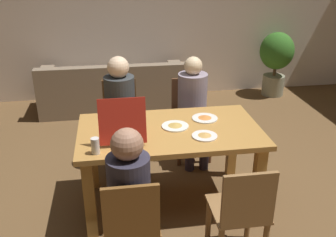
{
  "coord_description": "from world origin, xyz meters",
  "views": [
    {
      "loc": [
        -0.48,
        -2.97,
        2.2
      ],
      "look_at": [
        0.0,
        0.1,
        0.82
      ],
      "focal_mm": 40.44,
      "sensor_mm": 36.0,
      "label": 1
    }
  ],
  "objects": [
    {
      "name": "ground_plane",
      "position": [
        0.0,
        0.0,
        0.0
      ],
      "size": [
        20.0,
        20.0,
        0.0
      ],
      "primitive_type": "plane",
      "color": "brown"
    },
    {
      "name": "couch",
      "position": [
        -0.46,
        2.43,
        0.28
      ],
      "size": [
        2.14,
        0.77,
        0.75
      ],
      "color": "#83705A",
      "rests_on": "ground"
    },
    {
      "name": "potted_plant",
      "position": [
        2.17,
        2.67,
        0.63
      ],
      "size": [
        0.54,
        0.54,
        1.04
      ],
      "color": "gray",
      "rests_on": "ground"
    },
    {
      "name": "chair_2",
      "position": [
        -0.41,
        -0.88,
        0.46
      ],
      "size": [
        0.39,
        0.4,
        0.87
      ],
      "color": "brown",
      "rests_on": "ground"
    },
    {
      "name": "plate_2",
      "position": [
        0.05,
        0.04,
        0.78
      ],
      "size": [
        0.24,
        0.24,
        0.03
      ],
      "color": "white",
      "rests_on": "dining_table"
    },
    {
      "name": "chair_3",
      "position": [
        0.39,
        -0.86,
        0.47
      ],
      "size": [
        0.4,
        0.41,
        0.87
      ],
      "color": "olive",
      "rests_on": "ground"
    },
    {
      "name": "person_1",
      "position": [
        -0.41,
        0.74,
        0.73
      ],
      "size": [
        0.32,
        0.49,
        1.24
      ],
      "color": "#3D343A",
      "rests_on": "ground"
    },
    {
      "name": "back_wall",
      "position": [
        0.0,
        3.06,
        1.31
      ],
      "size": [
        7.38,
        0.12,
        2.63
      ],
      "primitive_type": "cube",
      "color": "white",
      "rests_on": "ground"
    },
    {
      "name": "drinking_glass_0",
      "position": [
        -0.41,
        0.31,
        0.84
      ],
      "size": [
        0.08,
        0.08,
        0.14
      ],
      "primitive_type": "cylinder",
      "color": "#BA4729",
      "rests_on": "dining_table"
    },
    {
      "name": "chair_0",
      "position": [
        0.39,
        0.93,
        0.47
      ],
      "size": [
        0.41,
        0.45,
        0.89
      ],
      "color": "brown",
      "rests_on": "ground"
    },
    {
      "name": "plate_0",
      "position": [
        0.27,
        -0.19,
        0.78
      ],
      "size": [
        0.22,
        0.22,
        0.03
      ],
      "color": "white",
      "rests_on": "dining_table"
    },
    {
      "name": "chair_1",
      "position": [
        -0.41,
        0.87,
        0.48
      ],
      "size": [
        0.39,
        0.46,
        0.92
      ],
      "color": "brown",
      "rests_on": "ground"
    },
    {
      "name": "person_2",
      "position": [
        -0.41,
        -0.75,
        0.69
      ],
      "size": [
        0.3,
        0.48,
        1.18
      ],
      "color": "#3D3E36",
      "rests_on": "ground"
    },
    {
      "name": "plate_1",
      "position": [
        0.36,
        0.16,
        0.78
      ],
      "size": [
        0.24,
        0.24,
        0.03
      ],
      "color": "white",
      "rests_on": "dining_table"
    },
    {
      "name": "drinking_glass_1",
      "position": [
        -0.64,
        -0.35,
        0.83
      ],
      "size": [
        0.06,
        0.06,
        0.13
      ],
      "primitive_type": "cylinder",
      "color": "silver",
      "rests_on": "dining_table"
    },
    {
      "name": "pizza_box_0",
      "position": [
        -0.42,
        -0.06,
        0.82
      ],
      "size": [
        0.38,
        0.45,
        0.39
      ],
      "color": "#B22417",
      "rests_on": "dining_table"
    },
    {
      "name": "dining_table",
      "position": [
        0.0,
        0.0,
        0.65
      ],
      "size": [
        1.61,
        0.91,
        0.77
      ],
      "color": "#B5803C",
      "rests_on": "ground"
    },
    {
      "name": "person_0",
      "position": [
        0.39,
        0.78,
        0.69
      ],
      "size": [
        0.32,
        0.52,
        1.19
      ],
      "color": "#332E47",
      "rests_on": "ground"
    }
  ]
}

